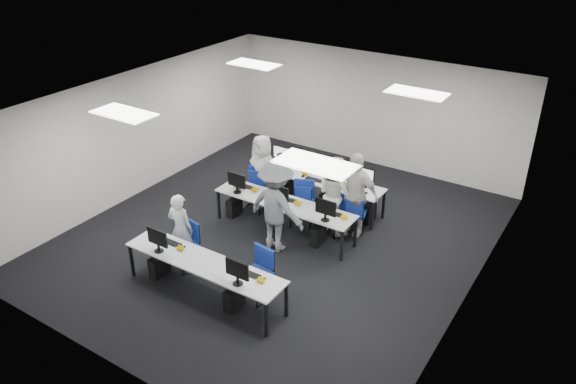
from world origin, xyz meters
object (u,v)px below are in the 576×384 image
Objects in this scene: chair_0 at (186,253)px; chair_2 at (255,196)px; chair_3 at (302,211)px; chair_5 at (262,192)px; chair_7 at (355,220)px; chair_1 at (257,283)px; desk_front at (204,264)px; photographer at (276,207)px; student_1 at (335,194)px; student_3 at (354,194)px; chair_6 at (305,206)px; student_0 at (181,229)px; student_2 at (263,170)px; chair_4 at (337,221)px; desk_mid at (284,204)px.

chair_0 is 0.97× the size of chair_2.
chair_0 is 2.84m from chair_3.
chair_7 is at bearing -3.40° from chair_5.
chair_1 is at bearing -113.52° from chair_7.
desk_front is 1.65× the size of photographer.
student_1 reaches higher than chair_2.
student_3 is at bearing 65.28° from chair_0.
chair_3 reaches higher than chair_6.
chair_2 is 0.66× the size of student_0.
desk_front is 3.39m from student_1.
chair_2 is 0.64m from student_2.
student_2 is 0.87× the size of photographer.
chair_4 is at bearing 172.19° from student_1.
photographer is (1.36, -1.46, 0.13)m from student_2.
student_3 is 0.96× the size of photographer.
desk_mid is 1.45m from student_2.
chair_6 is at bearing 15.29° from student_1.
student_3 reaches higher than desk_front.
chair_1 is 1.95m from student_0.
student_3 is at bearing 55.30° from chair_4.
chair_2 reaches higher than desk_front.
chair_3 is 0.53× the size of student_3.
chair_1 reaches higher than desk_mid.
student_0 is (-1.08, -2.00, 0.07)m from desk_mid.
chair_2 reaches higher than chair_7.
student_3 is at bearing -133.23° from chair_7.
desk_mid is 1.45m from chair_5.
chair_0 is 1.05× the size of chair_5.
chair_5 is 2.47m from student_3.
student_0 is (0.06, -2.52, 0.44)m from chair_2.
desk_mid is at bearing -125.29° from chair_4.
chair_2 is at bearing -155.45° from chair_4.
student_3 is (1.20, -0.01, 0.67)m from chair_6.
chair_6 reaches higher than desk_front.
chair_1 is at bearing -96.93° from chair_3.
chair_4 is 0.57× the size of student_0.
chair_6 is at bearing 89.03° from chair_3.
student_2 reaches higher than chair_7.
chair_7 is 1.94m from photographer.
chair_1 is 0.57× the size of student_2.
student_3 reaches higher than student_0.
desk_front is 1.11m from chair_0.
chair_7 reaches higher than chair_4.
student_2 is 0.90× the size of student_3.
desk_mid is 1.86× the size of student_1.
chair_2 is (-0.22, 2.61, 0.01)m from chair_0.
chair_5 is (-2.10, 0.17, 0.02)m from chair_4.
student_0 is 3.31m from student_1.
student_3 is at bearing 88.84° from chair_1.
chair_0 is 3.30m from chair_4.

